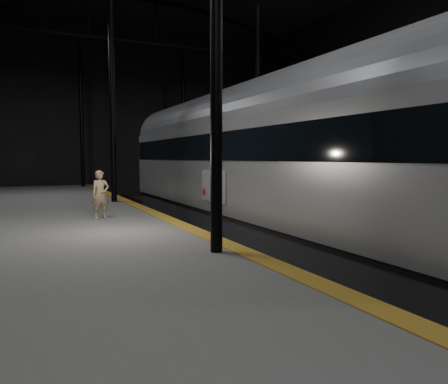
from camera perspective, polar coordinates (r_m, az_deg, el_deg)
ground at (r=15.02m, az=6.30°, el=-7.25°), size 44.00×44.00×0.00m
platform_left at (r=12.88m, az=-23.98°, el=-7.32°), size 9.00×43.80×1.00m
platform_right at (r=19.80m, az=25.33°, el=-3.34°), size 9.00×43.80×1.00m
tactile_strip at (r=13.49m, az=-5.64°, el=-4.25°), size 0.50×43.80×0.01m
track at (r=15.00m, az=6.30°, el=-6.99°), size 2.40×43.00×0.24m
train at (r=16.30m, az=3.09°, el=4.84°), size 3.16×21.12×5.65m
woman at (r=15.24m, az=-15.82°, el=-0.32°), size 0.65×0.49×1.63m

